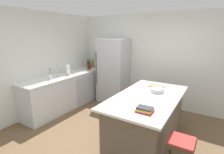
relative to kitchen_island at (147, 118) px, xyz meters
The scene contains 18 objects.
ground_plane 0.75m from the kitchen_island, 137.54° to the right, with size 7.20×7.20×0.00m, color brown.
wall_rear 2.08m from the kitchen_island, 103.11° to the left, with size 6.00×0.10×2.60m, color silver.
wall_left 3.03m from the kitchen_island, behind, with size 0.10×6.00×2.60m, color silver.
counter_run_left 2.55m from the kitchen_island, behind, with size 0.66×2.68×0.93m.
kitchen_island is the anchor object (origin of this frame).
refrigerator 2.24m from the kitchen_island, 138.24° to the left, with size 0.84×0.72×1.90m.
bar_stool 1.01m from the kitchen_island, 42.68° to the right, with size 0.36×0.36×0.65m.
sink_faucet 2.64m from the kitchen_island, behind, with size 0.15×0.05×0.30m.
flower_vase 2.54m from the kitchen_island, behind, with size 0.08×0.08×0.30m.
paper_towel_roll 2.57m from the kitchen_island, behind, with size 0.14×0.14×0.31m.
olive_oil_bottle 3.07m from the kitchen_island, 147.71° to the left, with size 0.06×0.06×0.30m.
vinegar_bottle 3.05m from the kitchen_island, 149.56° to the left, with size 0.06×0.06×0.30m.
wine_bottle 3.02m from the kitchen_island, 151.37° to the left, with size 0.07×0.07×0.34m.
hot_sauce_bottle 2.83m from the kitchen_island, 151.43° to the left, with size 0.05×0.05×0.23m.
syrup_bottle 2.79m from the kitchen_island, 153.47° to the left, with size 0.06×0.06×0.26m.
cookbook_stack 0.87m from the kitchen_island, 73.56° to the right, with size 0.25×0.18×0.08m.
mixing_bowl 0.58m from the kitchen_island, 75.32° to the left, with size 0.27×0.27×0.08m.
cutting_board 0.79m from the kitchen_island, 93.45° to the left, with size 0.33×0.23×0.02m.
Camera 1 is at (1.45, -2.52, 2.04)m, focal length 27.66 mm.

